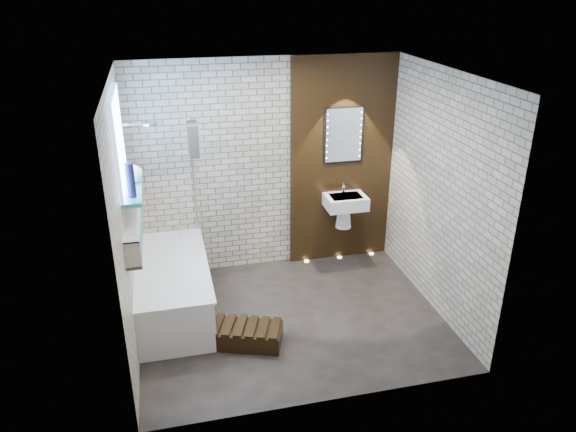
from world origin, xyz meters
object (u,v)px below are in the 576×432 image
object	(u,v)px
washbasin	(345,206)
walnut_step	(241,335)
bathtub	(173,288)
bath_screen	(196,186)
led_mirror	(344,135)

from	to	relation	value
washbasin	walnut_step	size ratio (longest dim) A/B	0.70
bathtub	walnut_step	distance (m)	1.00
bathtub	bath_screen	bearing A→B (deg)	51.10
washbasin	bathtub	bearing A→B (deg)	-163.99
bathtub	walnut_step	size ratio (longest dim) A/B	2.11
bath_screen	led_mirror	xyz separation A→B (m)	(1.82, 0.34, 0.37)
washbasin	led_mirror	world-z (taller)	led_mirror
bathtub	walnut_step	world-z (taller)	bathtub
bath_screen	walnut_step	size ratio (longest dim) A/B	1.70
walnut_step	bathtub	bearing A→B (deg)	129.80
washbasin	led_mirror	size ratio (longest dim) A/B	0.83
bathtub	washbasin	world-z (taller)	washbasin
bathtub	washbasin	distance (m)	2.32
bathtub	bath_screen	xyz separation A→B (m)	(0.35, 0.44, 0.99)
bath_screen	walnut_step	xyz separation A→B (m)	(0.27, -1.19, -1.19)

